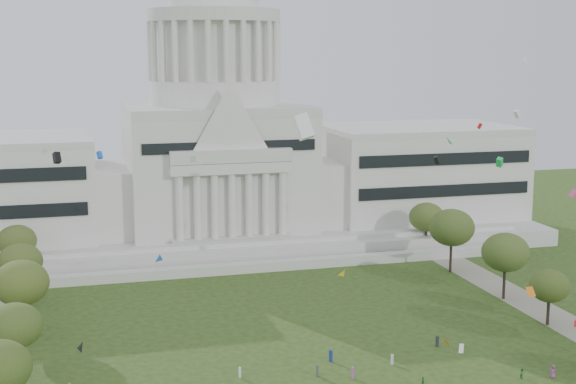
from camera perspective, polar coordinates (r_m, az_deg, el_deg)
capitol at (r=201.57m, az=-5.13°, el=2.78°), size 160.00×64.50×91.30m
row_tree_l_3 at (r=123.95m, az=-18.89°, el=-9.01°), size 8.12×8.12×11.55m
row_tree_r_3 at (r=147.64m, az=18.11°, el=-6.38°), size 7.01×7.01×9.98m
row_tree_l_4 at (r=141.26m, az=-18.47°, el=-6.16°), size 9.29×9.29×13.21m
row_tree_r_4 at (r=159.97m, az=15.21°, el=-4.17°), size 9.19×9.19×13.06m
row_tree_l_5 at (r=159.51m, az=-18.51°, el=-4.70°), size 8.33×8.33×11.85m
row_tree_r_5 at (r=176.41m, az=11.57°, el=-2.50°), size 9.82×9.82×13.96m
row_tree_l_6 at (r=177.25m, az=-18.73°, el=-3.32°), size 8.19×8.19×11.64m
row_tree_r_6 at (r=193.53m, az=9.83°, el=-1.77°), size 8.42×8.42×11.97m
person_0 at (r=126.78m, az=18.32°, el=-12.02°), size 1.15×1.10×1.98m
person_2 at (r=125.27m, az=16.32°, el=-12.28°), size 0.87×0.67×1.58m
person_10 at (r=118.91m, az=9.57°, el=-13.21°), size 0.86×1.11×1.68m
kite_swarm at (r=94.27m, az=5.68°, el=2.23°), size 88.74×95.21×62.72m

